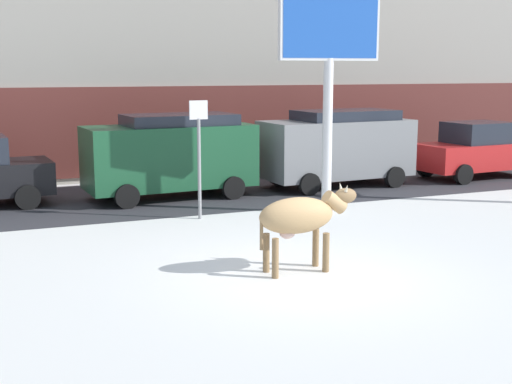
{
  "coord_description": "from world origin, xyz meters",
  "views": [
    {
      "loc": [
        -5.17,
        -10.17,
        3.53
      ],
      "look_at": [
        -0.05,
        2.32,
        1.1
      ],
      "focal_mm": 47.88,
      "sensor_mm": 36.0,
      "label": 1
    }
  ],
  "objects_px": {
    "cow_tan": "(300,217)",
    "pedestrian_far_left": "(231,150)",
    "car_grey_van": "(337,146)",
    "billboard": "(329,36)",
    "street_sign": "(199,150)",
    "car_red_sedan": "(477,150)",
    "pedestrian_near_billboard": "(342,145)",
    "car_darkgreen_van": "(171,154)"
  },
  "relations": [
    {
      "from": "car_grey_van",
      "to": "pedestrian_far_left",
      "type": "height_order",
      "value": "car_grey_van"
    },
    {
      "from": "car_darkgreen_van",
      "to": "pedestrian_near_billboard",
      "type": "bearing_deg",
      "value": 23.37
    },
    {
      "from": "car_darkgreen_van",
      "to": "car_red_sedan",
      "type": "relative_size",
      "value": 1.09
    },
    {
      "from": "car_red_sedan",
      "to": "pedestrian_near_billboard",
      "type": "bearing_deg",
      "value": 133.09
    },
    {
      "from": "car_red_sedan",
      "to": "pedestrian_far_left",
      "type": "distance_m",
      "value": 8.13
    },
    {
      "from": "car_grey_van",
      "to": "street_sign",
      "type": "distance_m",
      "value": 6.02
    },
    {
      "from": "car_grey_van",
      "to": "street_sign",
      "type": "relative_size",
      "value": 1.67
    },
    {
      "from": "car_grey_van",
      "to": "car_red_sedan",
      "type": "distance_m",
      "value": 5.13
    },
    {
      "from": "car_red_sedan",
      "to": "street_sign",
      "type": "xyz_separation_m",
      "value": [
        -10.4,
        -2.59,
        0.76
      ]
    },
    {
      "from": "car_darkgreen_van",
      "to": "billboard",
      "type": "bearing_deg",
      "value": -48.72
    },
    {
      "from": "billboard",
      "to": "car_grey_van",
      "type": "relative_size",
      "value": 1.18
    },
    {
      "from": "car_darkgreen_van",
      "to": "pedestrian_far_left",
      "type": "xyz_separation_m",
      "value": [
        2.92,
        3.08,
        -0.36
      ]
    },
    {
      "from": "billboard",
      "to": "pedestrian_near_billboard",
      "type": "xyz_separation_m",
      "value": [
        4.09,
        6.54,
        -3.43
      ]
    },
    {
      "from": "cow_tan",
      "to": "billboard",
      "type": "distance_m",
      "value": 6.1
    },
    {
      "from": "car_darkgreen_van",
      "to": "car_red_sedan",
      "type": "height_order",
      "value": "car_darkgreen_van"
    },
    {
      "from": "cow_tan",
      "to": "car_grey_van",
      "type": "bearing_deg",
      "value": 57.03
    },
    {
      "from": "car_darkgreen_van",
      "to": "pedestrian_far_left",
      "type": "height_order",
      "value": "car_darkgreen_van"
    },
    {
      "from": "car_darkgreen_van",
      "to": "street_sign",
      "type": "relative_size",
      "value": 1.67
    },
    {
      "from": "pedestrian_far_left",
      "to": "car_darkgreen_van",
      "type": "bearing_deg",
      "value": -133.44
    },
    {
      "from": "street_sign",
      "to": "car_red_sedan",
      "type": "bearing_deg",
      "value": 14.01
    },
    {
      "from": "car_grey_van",
      "to": "pedestrian_far_left",
      "type": "relative_size",
      "value": 2.72
    },
    {
      "from": "cow_tan",
      "to": "pedestrian_far_left",
      "type": "xyz_separation_m",
      "value": [
        2.69,
        10.81,
        -0.11
      ]
    },
    {
      "from": "billboard",
      "to": "car_grey_van",
      "type": "height_order",
      "value": "billboard"
    },
    {
      "from": "car_darkgreen_van",
      "to": "car_red_sedan",
      "type": "xyz_separation_m",
      "value": [
        10.31,
        -0.32,
        -0.33
      ]
    },
    {
      "from": "billboard",
      "to": "street_sign",
      "type": "xyz_separation_m",
      "value": [
        -3.13,
        0.54,
        -2.64
      ]
    },
    {
      "from": "car_grey_van",
      "to": "street_sign",
      "type": "height_order",
      "value": "street_sign"
    },
    {
      "from": "car_darkgreen_van",
      "to": "pedestrian_far_left",
      "type": "relative_size",
      "value": 2.72
    },
    {
      "from": "car_darkgreen_van",
      "to": "street_sign",
      "type": "xyz_separation_m",
      "value": [
        -0.09,
        -2.91,
        0.43
      ]
    },
    {
      "from": "billboard",
      "to": "car_red_sedan",
      "type": "relative_size",
      "value": 1.29
    },
    {
      "from": "cow_tan",
      "to": "car_grey_van",
      "type": "xyz_separation_m",
      "value": [
        4.97,
        7.66,
        0.25
      ]
    },
    {
      "from": "cow_tan",
      "to": "car_red_sedan",
      "type": "xyz_separation_m",
      "value": [
        10.08,
        7.41,
        -0.09
      ]
    },
    {
      "from": "pedestrian_near_billboard",
      "to": "street_sign",
      "type": "distance_m",
      "value": 9.42
    },
    {
      "from": "car_grey_van",
      "to": "pedestrian_far_left",
      "type": "bearing_deg",
      "value": 125.84
    },
    {
      "from": "billboard",
      "to": "street_sign",
      "type": "relative_size",
      "value": 1.97
    },
    {
      "from": "street_sign",
      "to": "pedestrian_far_left",
      "type": "bearing_deg",
      "value": 63.34
    },
    {
      "from": "car_darkgreen_van",
      "to": "pedestrian_near_billboard",
      "type": "height_order",
      "value": "car_darkgreen_van"
    },
    {
      "from": "pedestrian_far_left",
      "to": "car_grey_van",
      "type": "bearing_deg",
      "value": -54.16
    },
    {
      "from": "billboard",
      "to": "car_red_sedan",
      "type": "distance_m",
      "value": 8.62
    },
    {
      "from": "car_red_sedan",
      "to": "cow_tan",
      "type": "bearing_deg",
      "value": -143.68
    },
    {
      "from": "car_red_sedan",
      "to": "car_grey_van",
      "type": "bearing_deg",
      "value": 177.22
    },
    {
      "from": "billboard",
      "to": "pedestrian_far_left",
      "type": "xyz_separation_m",
      "value": [
        -0.12,
        6.54,
        -3.43
      ]
    },
    {
      "from": "car_grey_van",
      "to": "pedestrian_near_billboard",
      "type": "relative_size",
      "value": 2.72
    }
  ]
}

